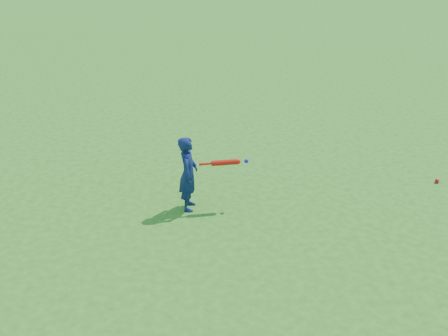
% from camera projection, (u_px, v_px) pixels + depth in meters
% --- Properties ---
extents(ground, '(80.00, 80.00, 0.00)m').
position_uv_depth(ground, '(205.00, 210.00, 7.02)').
color(ground, '#276B19').
rests_on(ground, ground).
extents(child, '(0.31, 0.42, 1.08)m').
position_uv_depth(child, '(188.00, 174.00, 6.86)').
color(child, '#101B4D').
rests_on(child, ground).
extents(ground_ball_red, '(0.07, 0.07, 0.07)m').
position_uv_depth(ground_ball_red, '(437.00, 181.00, 7.78)').
color(ground_ball_red, red).
rests_on(ground_ball_red, ground).
extents(bat_swing, '(0.69, 0.12, 0.08)m').
position_uv_depth(bat_swing, '(227.00, 162.00, 6.84)').
color(bat_swing, red).
rests_on(bat_swing, ground).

